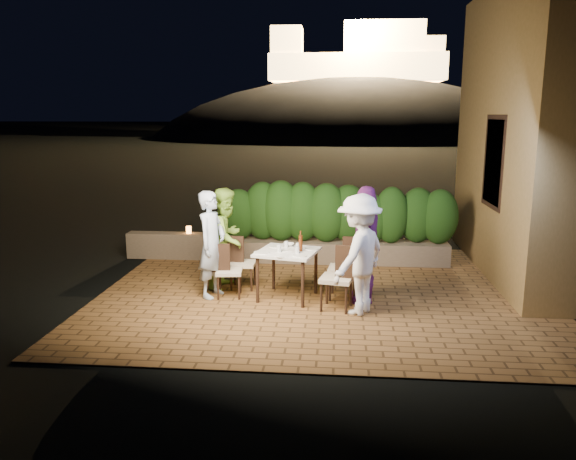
# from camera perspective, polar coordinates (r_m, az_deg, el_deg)

# --- Properties ---
(ground) EXTENTS (400.00, 400.00, 0.00)m
(ground) POSITION_cam_1_polar(r_m,az_deg,el_deg) (8.65, 3.51, -7.23)
(ground) COLOR black
(ground) RESTS_ON ground
(terrace_floor) EXTENTS (7.00, 6.00, 0.15)m
(terrace_floor) POSITION_cam_1_polar(r_m,az_deg,el_deg) (9.14, 3.60, -6.55)
(terrace_floor) COLOR brown
(terrace_floor) RESTS_ON ground
(building_wall) EXTENTS (1.60, 5.00, 5.00)m
(building_wall) POSITION_cam_1_polar(r_m,az_deg,el_deg) (10.73, 23.89, 9.20)
(building_wall) COLOR #9F7A3F
(building_wall) RESTS_ON ground
(window_pane) EXTENTS (0.08, 1.00, 1.40)m
(window_pane) POSITION_cam_1_polar(r_m,az_deg,el_deg) (10.06, 20.32, 6.51)
(window_pane) COLOR black
(window_pane) RESTS_ON building_wall
(window_frame) EXTENTS (0.06, 1.15, 1.55)m
(window_frame) POSITION_cam_1_polar(r_m,az_deg,el_deg) (10.05, 20.26, 6.51)
(window_frame) COLOR black
(window_frame) RESTS_ON building_wall
(planter) EXTENTS (4.20, 0.55, 0.40)m
(planter) POSITION_cam_1_polar(r_m,az_deg,el_deg) (10.80, 4.96, -2.19)
(planter) COLOR brown
(planter) RESTS_ON ground
(hedge) EXTENTS (4.00, 0.70, 1.10)m
(hedge) POSITION_cam_1_polar(r_m,az_deg,el_deg) (10.64, 5.03, 1.73)
(hedge) COLOR #1A3D10
(hedge) RESTS_ON planter
(parapet) EXTENTS (2.20, 0.30, 0.50)m
(parapet) POSITION_cam_1_polar(r_m,az_deg,el_deg) (11.20, -10.58, -1.58)
(parapet) COLOR brown
(parapet) RESTS_ON ground
(hill) EXTENTS (52.00, 40.00, 22.00)m
(hill) POSITION_cam_1_polar(r_m,az_deg,el_deg) (68.54, 6.70, 5.95)
(hill) COLOR black
(hill) RESTS_ON ground
(fortress) EXTENTS (26.00, 8.00, 8.00)m
(fortress) POSITION_cam_1_polar(r_m,az_deg,el_deg) (68.64, 7.00, 18.08)
(fortress) COLOR #FFCC7A
(fortress) RESTS_ON hill
(dining_table) EXTENTS (1.03, 1.03, 0.75)m
(dining_table) POSITION_cam_1_polar(r_m,az_deg,el_deg) (8.62, -0.06, -4.53)
(dining_table) COLOR white
(dining_table) RESTS_ON ground
(plate_nw) EXTENTS (0.24, 0.24, 0.01)m
(plate_nw) POSITION_cam_1_polar(r_m,az_deg,el_deg) (8.39, -2.68, -2.29)
(plate_nw) COLOR white
(plate_nw) RESTS_ON dining_table
(plate_sw) EXTENTS (0.23, 0.23, 0.01)m
(plate_sw) POSITION_cam_1_polar(r_m,az_deg,el_deg) (8.77, -1.17, -1.67)
(plate_sw) COLOR white
(plate_sw) RESTS_ON dining_table
(plate_ne) EXTENTS (0.21, 0.21, 0.01)m
(plate_ne) POSITION_cam_1_polar(r_m,az_deg,el_deg) (8.21, 1.19, -2.62)
(plate_ne) COLOR white
(plate_ne) RESTS_ON dining_table
(plate_se) EXTENTS (0.21, 0.21, 0.01)m
(plate_se) POSITION_cam_1_polar(r_m,az_deg,el_deg) (8.63, 2.36, -1.91)
(plate_se) COLOR white
(plate_se) RESTS_ON dining_table
(plate_centre) EXTENTS (0.20, 0.20, 0.01)m
(plate_centre) POSITION_cam_1_polar(r_m,az_deg,el_deg) (8.52, -0.15, -2.07)
(plate_centre) COLOR white
(plate_centre) RESTS_ON dining_table
(plate_front) EXTENTS (0.20, 0.20, 0.01)m
(plate_front) POSITION_cam_1_polar(r_m,az_deg,el_deg) (8.19, -0.63, -2.64)
(plate_front) COLOR white
(plate_front) RESTS_ON dining_table
(glass_nw) EXTENTS (0.07, 0.07, 0.12)m
(glass_nw) POSITION_cam_1_polar(r_m,az_deg,el_deg) (8.42, -0.92, -1.86)
(glass_nw) COLOR silver
(glass_nw) RESTS_ON dining_table
(glass_sw) EXTENTS (0.06, 0.06, 0.10)m
(glass_sw) POSITION_cam_1_polar(r_m,az_deg,el_deg) (8.70, -0.17, -1.47)
(glass_sw) COLOR silver
(glass_sw) RESTS_ON dining_table
(glass_ne) EXTENTS (0.06, 0.06, 0.11)m
(glass_ne) POSITION_cam_1_polar(r_m,az_deg,el_deg) (8.36, 0.95, -2.01)
(glass_ne) COLOR silver
(glass_ne) RESTS_ON dining_table
(glass_se) EXTENTS (0.06, 0.06, 0.10)m
(glass_se) POSITION_cam_1_polar(r_m,az_deg,el_deg) (8.60, 1.00, -1.64)
(glass_se) COLOR silver
(glass_se) RESTS_ON dining_table
(beer_bottle) EXTENTS (0.06, 0.06, 0.31)m
(beer_bottle) POSITION_cam_1_polar(r_m,az_deg,el_deg) (8.47, 1.29, -1.13)
(beer_bottle) COLOR #4E230D
(beer_bottle) RESTS_ON dining_table
(bowl) EXTENTS (0.20, 0.20, 0.04)m
(bowl) POSITION_cam_1_polar(r_m,az_deg,el_deg) (8.81, 0.04, -1.50)
(bowl) COLOR white
(bowl) RESTS_ON dining_table
(chair_left_front) EXTENTS (0.43, 0.43, 0.84)m
(chair_left_front) POSITION_cam_1_polar(r_m,az_deg,el_deg) (8.72, -6.00, -4.10)
(chair_left_front) COLOR black
(chair_left_front) RESTS_ON ground
(chair_left_back) EXTENTS (0.40, 0.40, 0.86)m
(chair_left_back) POSITION_cam_1_polar(r_m,az_deg,el_deg) (9.12, -4.60, -3.30)
(chair_left_back) COLOR black
(chair_left_back) RESTS_ON ground
(chair_right_front) EXTENTS (0.52, 0.52, 0.96)m
(chair_right_front) POSITION_cam_1_polar(r_m,az_deg,el_deg) (8.14, 4.95, -4.80)
(chair_right_front) COLOR black
(chair_right_front) RESTS_ON ground
(chair_right_back) EXTENTS (0.49, 0.49, 0.97)m
(chair_right_back) POSITION_cam_1_polar(r_m,az_deg,el_deg) (8.63, 5.66, -3.81)
(chair_right_back) COLOR black
(chair_right_back) RESTS_ON ground
(diner_blue) EXTENTS (0.55, 0.69, 1.65)m
(diner_blue) POSITION_cam_1_polar(r_m,az_deg,el_deg) (8.68, -7.76, -1.45)
(diner_blue) COLOR #A4B9D3
(diner_blue) RESTS_ON ground
(diner_green) EXTENTS (0.80, 0.93, 1.63)m
(diner_green) POSITION_cam_1_polar(r_m,az_deg,el_deg) (9.13, -6.26, -0.81)
(diner_green) COLOR #84B739
(diner_green) RESTS_ON ground
(diner_white) EXTENTS (1.12, 1.27, 1.71)m
(diner_white) POSITION_cam_1_polar(r_m,az_deg,el_deg) (7.93, 7.23, -2.48)
(diner_white) COLOR white
(diner_white) RESTS_ON ground
(diner_purple) EXTENTS (0.53, 1.07, 1.76)m
(diner_purple) POSITION_cam_1_polar(r_m,az_deg,el_deg) (8.46, 7.88, -1.43)
(diner_purple) COLOR #6B236B
(diner_purple) RESTS_ON ground
(parapet_lamp) EXTENTS (0.10, 0.10, 0.14)m
(parapet_lamp) POSITION_cam_1_polar(r_m,az_deg,el_deg) (11.10, -10.05, 0.01)
(parapet_lamp) COLOR orange
(parapet_lamp) RESTS_ON parapet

